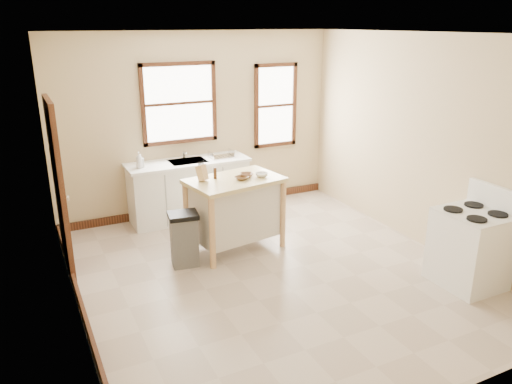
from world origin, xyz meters
TOP-DOWN VIEW (x-y plane):
  - floor at (0.00, 0.00)m, footprint 5.00×5.00m
  - ceiling at (0.00, 0.00)m, footprint 5.00×5.00m
  - wall_back at (0.00, 2.50)m, footprint 4.50×0.04m
  - wall_left at (-2.25, 0.00)m, footprint 0.04×5.00m
  - wall_right at (2.25, 0.00)m, footprint 0.04×5.00m
  - window_main at (-0.30, 2.48)m, footprint 1.17×0.06m
  - window_side at (1.35, 2.48)m, footprint 0.77×0.06m
  - door_left at (-2.21, 1.30)m, footprint 0.06×0.90m
  - baseboard_back at (0.00, 2.47)m, footprint 4.50×0.04m
  - baseboard_left at (-2.22, 0.00)m, footprint 0.04×5.00m
  - sink_counter at (-0.30, 2.20)m, footprint 1.86×0.62m
  - faucet at (-0.30, 2.38)m, footprint 0.03×0.03m
  - soap_bottle_a at (-1.05, 2.13)m, footprint 0.12×0.12m
  - soap_bottle_b at (-1.01, 2.18)m, footprint 0.10×0.10m
  - dish_rack at (0.24, 2.16)m, footprint 0.43×0.38m
  - kitchen_island at (-0.11, 0.87)m, footprint 1.31×0.95m
  - knife_block at (-0.52, 0.98)m, footprint 0.14×0.14m
  - pepper_grinder at (-0.33, 0.99)m, footprint 0.05×0.05m
  - bowl_a at (-0.05, 0.80)m, footprint 0.21×0.21m
  - bowl_b at (0.07, 0.89)m, footprint 0.24×0.24m
  - bowl_c at (0.24, 0.79)m, footprint 0.20×0.20m
  - trash_bin at (-0.89, 0.70)m, footprint 0.40×0.35m
  - gas_stove at (1.91, -1.21)m, footprint 0.72×0.72m

SIDE VIEW (x-z plane):
  - floor at x=0.00m, z-range 0.00..0.00m
  - baseboard_back at x=0.00m, z-range 0.00..0.12m
  - baseboard_left at x=-2.22m, z-range 0.00..0.12m
  - trash_bin at x=-0.89m, z-range 0.00..0.70m
  - sink_counter at x=-0.30m, z-range 0.00..0.92m
  - kitchen_island at x=-0.11m, z-range 0.00..0.98m
  - gas_stove at x=1.91m, z-range 0.00..1.16m
  - dish_rack at x=0.24m, z-range 0.92..1.01m
  - bowl_a at x=-0.05m, z-range 0.98..1.02m
  - bowl_b at x=0.07m, z-range 0.98..1.03m
  - bowl_c at x=0.24m, z-range 0.98..1.03m
  - soap_bottle_b at x=-1.01m, z-range 0.92..1.11m
  - faucet at x=-0.30m, z-range 0.92..1.14m
  - soap_bottle_a at x=-1.05m, z-range 0.92..1.16m
  - door_left at x=-2.21m, z-range 0.00..2.10m
  - pepper_grinder at x=-0.33m, z-range 0.98..1.13m
  - knife_block at x=-0.52m, z-range 0.98..1.18m
  - wall_back at x=0.00m, z-range 0.00..2.80m
  - wall_left at x=-2.25m, z-range 0.00..2.80m
  - wall_right at x=2.25m, z-range 0.00..2.80m
  - window_side at x=1.35m, z-range 0.92..2.29m
  - window_main at x=-0.30m, z-range 1.14..2.36m
  - ceiling at x=0.00m, z-range 2.80..2.80m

